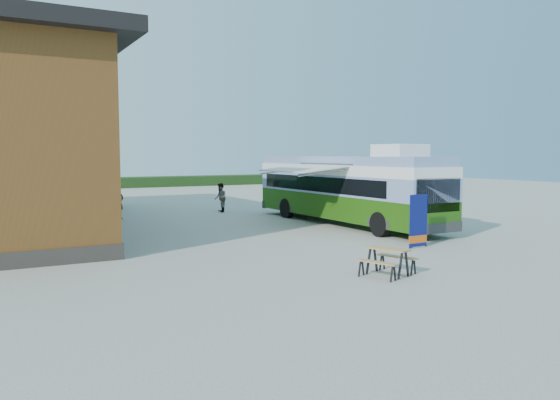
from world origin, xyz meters
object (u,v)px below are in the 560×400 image
picnic_table (388,255)px  person_a (119,202)px  slurry_tanker (96,184)px  person_b (220,198)px  bus (345,187)px  banner (418,226)px

picnic_table → person_a: person_a is taller
slurry_tanker → picnic_table: bearing=-72.3°
person_a → slurry_tanker: bearing=55.7°
person_b → slurry_tanker: bearing=-120.7°
person_a → picnic_table: bearing=-111.9°
bus → slurry_tanker: (-8.94, 13.45, -0.30)m
picnic_table → person_a: 17.13m
picnic_table → person_b: (2.34, 17.36, 0.27)m
picnic_table → person_b: person_b is taller
bus → person_a: 11.54m
bus → person_a: (-8.99, 7.18, -0.91)m
bus → picnic_table: 11.11m
person_b → slurry_tanker: (-5.81, 5.68, 0.65)m
bus → banner: (-1.61, -6.64, -1.00)m
banner → picnic_table: bearing=-142.9°
picnic_table → slurry_tanker: size_ratio=0.24×
banner → picnic_table: (-3.86, -2.95, -0.21)m
banner → picnic_table: banner is taller
person_a → slurry_tanker: size_ratio=0.25×
bus → person_b: size_ratio=7.28×
bus → picnic_table: bus is taller
picnic_table → person_a: (-3.52, 16.76, 0.30)m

